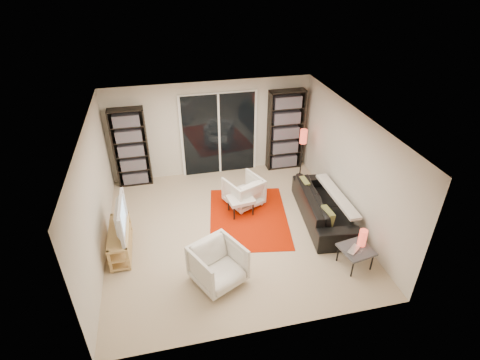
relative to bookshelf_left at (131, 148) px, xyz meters
name	(u,v)px	position (x,y,z in m)	size (l,w,h in m)	color
floor	(232,229)	(1.95, -2.33, -0.98)	(5.00, 5.00, 0.00)	tan
wall_back	(211,129)	(1.95, 0.17, 0.22)	(5.00, 0.02, 2.40)	beige
wall_front	(267,274)	(1.95, -4.83, 0.22)	(5.00, 0.02, 2.40)	beige
wall_left	(95,197)	(-0.55, -2.33, 0.22)	(0.02, 5.00, 2.40)	beige
wall_right	(350,167)	(4.45, -2.33, 0.22)	(0.02, 5.00, 2.40)	beige
ceiling	(230,122)	(1.95, -2.33, 1.42)	(5.00, 5.00, 0.02)	white
sliding_door	(219,134)	(2.15, 0.13, 0.07)	(1.92, 0.08, 2.16)	white
bookshelf_left	(131,148)	(0.00, 0.00, 0.00)	(0.80, 0.30, 1.95)	black
bookshelf_right	(285,130)	(3.85, 0.00, 0.07)	(0.90, 0.30, 2.10)	black
tv_stand	(120,241)	(-0.25, -2.51, -0.71)	(0.37, 1.17, 0.50)	tan
tv	(116,218)	(-0.23, -2.51, -0.17)	(1.07, 0.14, 0.62)	black
rug	(248,217)	(2.39, -2.01, -0.97)	(1.66, 2.24, 0.01)	#B11900
sofa	(324,206)	(3.95, -2.39, -0.65)	(2.22, 0.87, 0.65)	black
armchair_back	(244,191)	(2.41, -1.47, -0.63)	(0.73, 0.75, 0.68)	silver
armchair_front	(218,265)	(1.44, -3.67, -0.60)	(0.80, 0.82, 0.75)	silver
ottoman	(241,200)	(2.27, -1.81, -0.63)	(0.60, 0.52, 0.40)	silver
side_table	(356,250)	(3.94, -3.85, -0.62)	(0.62, 0.62, 0.40)	#404145
laptop	(356,251)	(3.90, -3.91, -0.56)	(0.31, 0.20, 0.02)	silver
table_lamp	(363,238)	(4.07, -3.77, -0.41)	(0.15, 0.15, 0.33)	#E3422C
floor_lamp	(303,142)	(4.11, -0.59, 0.01)	(0.20, 0.20, 1.30)	black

